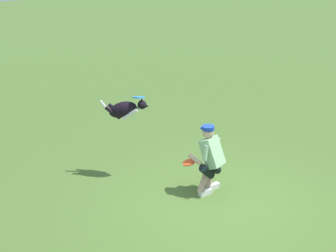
{
  "coord_description": "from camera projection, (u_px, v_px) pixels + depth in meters",
  "views": [
    {
      "loc": [
        5.37,
        5.91,
        4.51
      ],
      "look_at": [
        0.37,
        -1.18,
        1.18
      ],
      "focal_mm": 54.17,
      "sensor_mm": 36.0,
      "label": 1
    }
  ],
  "objects": [
    {
      "name": "ground_plane",
      "position": [
        223.0,
        203.0,
        9.02
      ],
      "size": [
        60.0,
        60.0,
        0.0
      ],
      "primitive_type": "plane",
      "color": "#49692D"
    },
    {
      "name": "person",
      "position": [
        210.0,
        158.0,
        9.15
      ],
      "size": [
        0.68,
        0.53,
        1.29
      ],
      "rotation": [
        0.0,
        0.0,
        -1.23
      ],
      "color": "silver",
      "rests_on": "ground_plane"
    },
    {
      "name": "dog",
      "position": [
        125.0,
        110.0,
        9.61
      ],
      "size": [
        0.71,
        0.77,
        0.47
      ],
      "rotation": [
        0.0,
        0.0,
        2.31
      ],
      "color": "black"
    },
    {
      "name": "frisbee_flying",
      "position": [
        139.0,
        97.0,
        9.45
      ],
      "size": [
        0.28,
        0.28,
        0.09
      ],
      "primitive_type": "cylinder",
      "rotation": [
        -0.16,
        -0.13,
        1.85
      ],
      "color": "#2F83DC"
    },
    {
      "name": "frisbee_held",
      "position": [
        189.0,
        162.0,
        9.16
      ],
      "size": [
        0.32,
        0.33,
        0.1
      ],
      "primitive_type": "cylinder",
      "rotation": [
        -0.23,
        -0.09,
        3.94
      ],
      "color": "#E04A1E",
      "rests_on": "person"
    }
  ]
}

